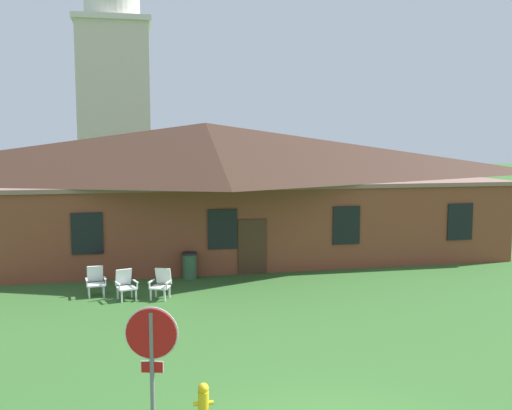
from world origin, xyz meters
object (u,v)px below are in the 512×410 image
at_px(lawn_chair_near_door, 125,284).
at_px(fire_hydrant, 203,405).
at_px(stop_sign, 152,358).
at_px(lawn_chair_left_end, 161,283).
at_px(trash_bin, 190,265).
at_px(lawn_chair_by_porch, 96,280).

distance_m(lawn_chair_near_door, fire_hydrant, 9.01).
bearing_deg(stop_sign, fire_hydrant, 57.86).
relative_size(stop_sign, fire_hydrant, 3.37).
relative_size(lawn_chair_left_end, trash_bin, 0.98).
relative_size(stop_sign, lawn_chair_by_porch, 2.78).
bearing_deg(lawn_chair_left_end, lawn_chair_by_porch, 159.45).
height_order(lawn_chair_near_door, lawn_chair_left_end, same).
relative_size(lawn_chair_near_door, fire_hydrant, 1.21).
relative_size(stop_sign, lawn_chair_left_end, 2.78).
bearing_deg(lawn_chair_left_end, stop_sign, -93.33).
distance_m(stop_sign, fire_hydrant, 2.31).
distance_m(stop_sign, lawn_chair_left_end, 10.36).
xyz_separation_m(lawn_chair_near_door, lawn_chair_left_end, (1.14, -0.12, 0.00)).
height_order(lawn_chair_by_porch, lawn_chair_near_door, same).
bearing_deg(stop_sign, trash_bin, 82.22).
bearing_deg(stop_sign, lawn_chair_left_end, 86.67).
bearing_deg(lawn_chair_by_porch, lawn_chair_left_end, -20.55).
xyz_separation_m(stop_sign, fire_hydrant, (0.93, 1.48, -1.51)).
relative_size(lawn_chair_by_porch, lawn_chair_left_end, 1.00).
xyz_separation_m(lawn_chair_by_porch, trash_bin, (3.24, 1.69, -0.00)).
height_order(lawn_chair_left_end, trash_bin, trash_bin).
relative_size(stop_sign, lawn_chair_near_door, 2.78).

